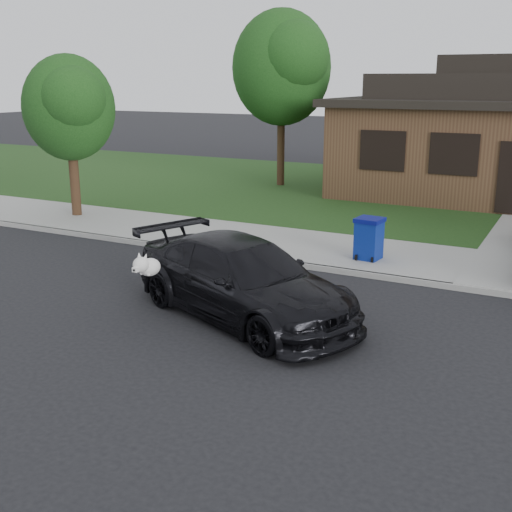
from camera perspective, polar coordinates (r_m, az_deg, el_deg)
The scene contains 8 objects.
ground at distance 11.40m, azimuth -5.35°, elevation -5.17°, with size 120.00×120.00×0.00m, color black.
sidewalk at distance 15.62m, azimuth 4.56°, elevation 0.77°, with size 60.00×3.00×0.12m, color gray.
curb at distance 14.30m, azimuth 2.21°, elevation -0.58°, with size 60.00×0.12×0.12m, color gray.
lawn at distance 23.05m, azimuth 12.39°, elevation 5.24°, with size 60.00×13.00×0.13m, color #193814.
sedan at distance 11.02m, azimuth -1.21°, elevation -2.11°, with size 5.04×3.51×1.35m.
recycling_bin at distance 14.47m, azimuth 10.00°, elevation 1.57°, with size 0.61×0.63×0.93m.
tree_0 at distance 24.08m, azimuth 2.53°, elevation 16.56°, with size 3.78×3.60×6.34m.
tree_2 at distance 19.31m, azimuth -16.21°, elevation 12.67°, with size 2.73×2.60×4.59m.
Camera 1 is at (5.83, -8.95, 4.00)m, focal length 45.00 mm.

